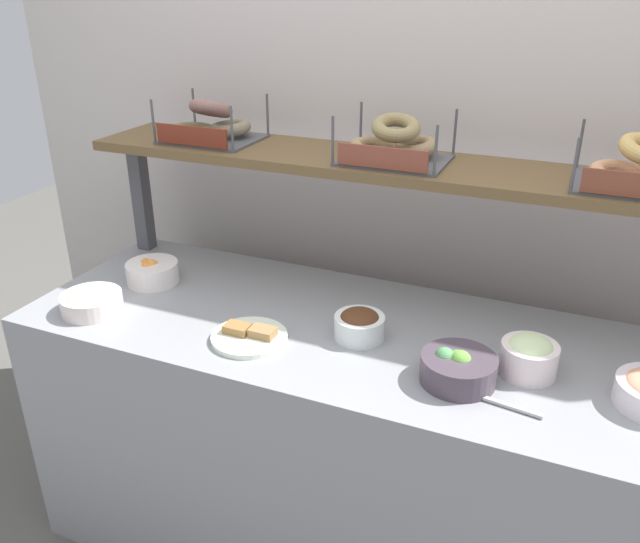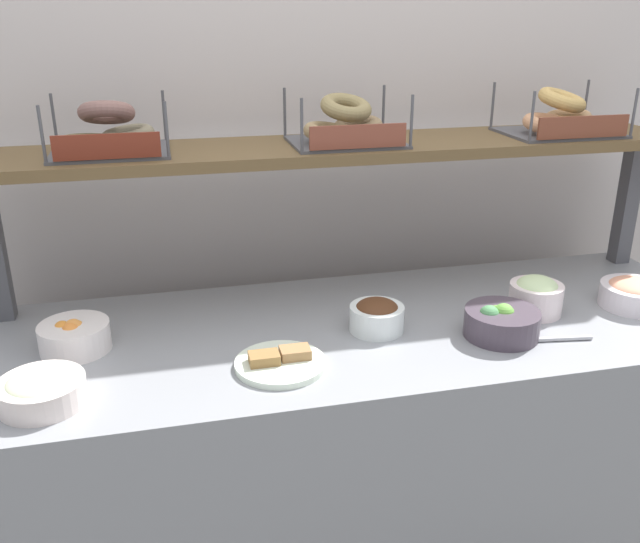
% 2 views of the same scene
% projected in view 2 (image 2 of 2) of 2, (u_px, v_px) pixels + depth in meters
% --- Properties ---
extents(back_wall, '(3.19, 0.06, 2.40)m').
position_uv_depth(back_wall, '(321.00, 152.00, 2.16)').
color(back_wall, beige).
rests_on(back_wall, ground_plane).
extents(deli_counter, '(1.99, 0.70, 0.85)m').
position_uv_depth(deli_counter, '(365.00, 459.00, 1.94)').
color(deli_counter, gray).
rests_on(deli_counter, ground_plane).
extents(shelf_riser_right, '(0.05, 0.05, 0.40)m').
position_uv_depth(shelf_riser_right, '(627.00, 202.00, 2.16)').
color(shelf_riser_right, '#4C4C51').
rests_on(shelf_riser_right, deli_counter).
extents(upper_shelf, '(1.95, 0.32, 0.03)m').
position_uv_depth(upper_shelf, '(344.00, 148.00, 1.88)').
color(upper_shelf, brown).
rests_on(upper_shelf, shelf_riser_left).
extents(bowl_fruit_salad, '(0.17, 0.17, 0.08)m').
position_uv_depth(bowl_fruit_salad, '(74.00, 336.00, 1.65)').
color(bowl_fruit_salad, white).
rests_on(bowl_fruit_salad, deli_counter).
extents(bowl_potato_salad, '(0.18, 0.18, 0.07)m').
position_uv_depth(bowl_potato_salad, '(41.00, 389.00, 1.42)').
color(bowl_potato_salad, silver).
rests_on(bowl_potato_salad, deli_counter).
extents(bowl_scallion_spread, '(0.14, 0.14, 0.11)m').
position_uv_depth(bowl_scallion_spread, '(536.00, 295.00, 1.84)').
color(bowl_scallion_spread, white).
rests_on(bowl_scallion_spread, deli_counter).
extents(bowl_chocolate_spread, '(0.14, 0.14, 0.08)m').
position_uv_depth(bowl_chocolate_spread, '(377.00, 315.00, 1.74)').
color(bowl_chocolate_spread, white).
rests_on(bowl_chocolate_spread, deli_counter).
extents(bowl_veggie_mix, '(0.19, 0.19, 0.09)m').
position_uv_depth(bowl_veggie_mix, '(501.00, 322.00, 1.72)').
color(bowl_veggie_mix, '#483D48').
rests_on(bowl_veggie_mix, deli_counter).
extents(bowl_lox_spread, '(0.19, 0.19, 0.08)m').
position_uv_depth(bowl_lox_spread, '(635.00, 293.00, 1.89)').
color(bowl_lox_spread, white).
rests_on(bowl_lox_spread, deli_counter).
extents(serving_plate_white, '(0.21, 0.21, 0.04)m').
position_uv_depth(serving_plate_white, '(280.00, 362.00, 1.58)').
color(serving_plate_white, white).
rests_on(serving_plate_white, deli_counter).
extents(serving_spoon_near_plate, '(0.18, 0.04, 0.01)m').
position_uv_depth(serving_spoon_near_plate, '(545.00, 339.00, 1.70)').
color(serving_spoon_near_plate, '#B7B7BC').
rests_on(serving_spoon_near_plate, deli_counter).
extents(bagel_basket_poppy, '(0.29, 0.24, 0.14)m').
position_uv_depth(bagel_basket_poppy, '(108.00, 135.00, 1.72)').
color(bagel_basket_poppy, '#4C4C51').
rests_on(bagel_basket_poppy, upper_shelf).
extents(bagel_basket_everything, '(0.30, 0.26, 0.14)m').
position_uv_depth(bagel_basket_everything, '(345.00, 127.00, 1.84)').
color(bagel_basket_everything, '#4C4C51').
rests_on(bagel_basket_everything, upper_shelf).
extents(bagel_basket_sesame, '(0.33, 0.25, 0.14)m').
position_uv_depth(bagel_basket_sesame, '(560.00, 118.00, 1.98)').
color(bagel_basket_sesame, '#4C4C51').
rests_on(bagel_basket_sesame, upper_shelf).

